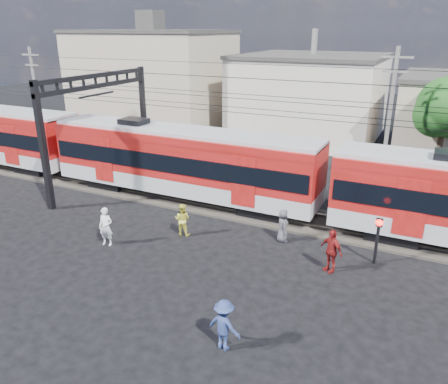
{
  "coord_description": "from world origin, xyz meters",
  "views": [
    {
      "loc": [
        8.45,
        -12.51,
        9.44
      ],
      "look_at": [
        -0.06,
        5.0,
        2.11
      ],
      "focal_mm": 35.0,
      "sensor_mm": 36.0,
      "label": 1
    }
  ],
  "objects_px": {
    "pedestrian_a": "(106,227)",
    "pedestrian_c": "(224,325)",
    "crossing_signal": "(378,232)",
    "commuter_train": "(185,160)"
  },
  "relations": [
    {
      "from": "pedestrian_a",
      "to": "pedestrian_c",
      "type": "bearing_deg",
      "value": -36.56
    },
    {
      "from": "pedestrian_a",
      "to": "pedestrian_c",
      "type": "relative_size",
      "value": 1.06
    },
    {
      "from": "pedestrian_a",
      "to": "crossing_signal",
      "type": "xyz_separation_m",
      "value": [
        11.41,
        3.65,
        0.54
      ]
    },
    {
      "from": "pedestrian_a",
      "to": "pedestrian_c",
      "type": "distance_m",
      "value": 8.87
    },
    {
      "from": "pedestrian_a",
      "to": "crossing_signal",
      "type": "relative_size",
      "value": 0.87
    },
    {
      "from": "crossing_signal",
      "to": "pedestrian_c",
      "type": "bearing_deg",
      "value": -114.56
    },
    {
      "from": "pedestrian_a",
      "to": "pedestrian_c",
      "type": "height_order",
      "value": "pedestrian_a"
    },
    {
      "from": "commuter_train",
      "to": "pedestrian_a",
      "type": "distance_m",
      "value": 6.73
    },
    {
      "from": "commuter_train",
      "to": "pedestrian_c",
      "type": "xyz_separation_m",
      "value": [
        7.57,
        -10.49,
        -1.54
      ]
    },
    {
      "from": "pedestrian_a",
      "to": "crossing_signal",
      "type": "height_order",
      "value": "crossing_signal"
    }
  ]
}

